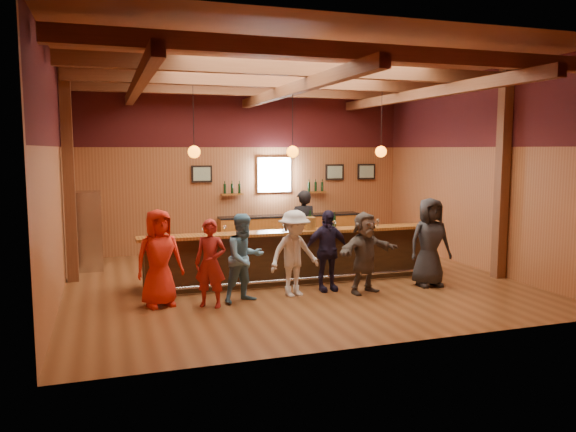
{
  "coord_description": "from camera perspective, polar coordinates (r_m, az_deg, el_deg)",
  "views": [
    {
      "loc": [
        -3.68,
        -10.86,
        2.76
      ],
      "look_at": [
        0.0,
        0.3,
        1.35
      ],
      "focal_mm": 35.0,
      "sensor_mm": 36.0,
      "label": 1
    }
  ],
  "objects": [
    {
      "name": "glass_a",
      "position": [
        10.82,
        -12.66,
        -1.38
      ],
      "size": [
        0.08,
        0.08,
        0.19
      ],
      "color": "silver",
      "rests_on": "bar_counter"
    },
    {
      "name": "wine_shelves",
      "position": [
        15.45,
        -1.34,
        2.61
      ],
      "size": [
        3.0,
        0.18,
        0.3
      ],
      "color": "brown",
      "rests_on": "room"
    },
    {
      "name": "back_bar_cabinet",
      "position": [
        15.54,
        0.25,
        -1.61
      ],
      "size": [
        4.0,
        0.52,
        0.95
      ],
      "color": "brown",
      "rests_on": "ground"
    },
    {
      "name": "glass_h",
      "position": [
        12.2,
        9.1,
        -0.47
      ],
      "size": [
        0.07,
        0.07,
        0.16
      ],
      "color": "silver",
      "rests_on": "bar_counter"
    },
    {
      "name": "bartender",
      "position": [
        13.14,
        1.52,
        -1.29
      ],
      "size": [
        0.67,
        0.45,
        1.8
      ],
      "primitive_type": "imported",
      "rotation": [
        0.0,
        0.0,
        3.11
      ],
      "color": "black",
      "rests_on": "ground"
    },
    {
      "name": "customer_dark",
      "position": [
        11.64,
        14.21,
        -2.59
      ],
      "size": [
        0.91,
        0.63,
        1.79
      ],
      "primitive_type": "imported",
      "rotation": [
        0.0,
        0.0,
        -0.07
      ],
      "color": "black",
      "rests_on": "ground"
    },
    {
      "name": "customer_redvest",
      "position": [
        9.91,
        -7.88,
        -4.78
      ],
      "size": [
        0.67,
        0.6,
        1.55
      ],
      "primitive_type": "imported",
      "rotation": [
        0.0,
        0.0,
        -0.5
      ],
      "color": "maroon",
      "rests_on": "ground"
    },
    {
      "name": "stainless_fridge",
      "position": [
        13.59,
        -19.85,
        -1.43
      ],
      "size": [
        0.7,
        0.7,
        1.8
      ],
      "primitive_type": "cube",
      "color": "silver",
      "rests_on": "ground"
    },
    {
      "name": "ice_bucket",
      "position": [
        11.51,
        2.23,
        -0.75
      ],
      "size": [
        0.24,
        0.24,
        0.26
      ],
      "primitive_type": "cylinder",
      "color": "brown",
      "rests_on": "bar_counter"
    },
    {
      "name": "bottle_b",
      "position": [
        11.87,
        4.72,
        -0.55
      ],
      "size": [
        0.07,
        0.07,
        0.33
      ],
      "color": "black",
      "rests_on": "bar_counter"
    },
    {
      "name": "customer_denim",
      "position": [
        10.16,
        -4.43,
        -4.28
      ],
      "size": [
        0.94,
        0.83,
        1.61
      ],
      "primitive_type": "imported",
      "rotation": [
        0.0,
        0.0,
        0.33
      ],
      "color": "teal",
      "rests_on": "ground"
    },
    {
      "name": "room",
      "position": [
        11.53,
        0.38,
        9.09
      ],
      "size": [
        9.04,
        9.0,
        4.52
      ],
      "color": "brown",
      "rests_on": "ground"
    },
    {
      "name": "glass_e",
      "position": [
        11.27,
        -0.44,
        -0.85
      ],
      "size": [
        0.09,
        0.09,
        0.2
      ],
      "color": "silver",
      "rests_on": "bar_counter"
    },
    {
      "name": "customer_orange",
      "position": [
        10.1,
        -12.96,
        -4.18
      ],
      "size": [
        0.95,
        0.74,
        1.72
      ],
      "primitive_type": "imported",
      "rotation": [
        0.0,
        0.0,
        0.25
      ],
      "color": "red",
      "rests_on": "ground"
    },
    {
      "name": "window",
      "position": [
        15.48,
        -1.42,
        4.21
      ],
      "size": [
        0.95,
        0.09,
        0.95
      ],
      "color": "silver",
      "rests_on": "room"
    },
    {
      "name": "bottle_a",
      "position": [
        11.64,
        2.27,
        -0.57
      ],
      "size": [
        0.08,
        0.08,
        0.38
      ],
      "color": "black",
      "rests_on": "bar_counter"
    },
    {
      "name": "glass_c",
      "position": [
        11.04,
        -6.42,
        -1.15
      ],
      "size": [
        0.08,
        0.08,
        0.17
      ],
      "color": "silver",
      "rests_on": "bar_counter"
    },
    {
      "name": "pendant_lights",
      "position": [
        11.46,
        0.47,
        6.58
      ],
      "size": [
        4.24,
        0.24,
        1.37
      ],
      "color": "black",
      "rests_on": "room"
    },
    {
      "name": "customer_white",
      "position": [
        10.51,
        0.65,
        -3.83
      ],
      "size": [
        1.17,
        0.86,
        1.63
      ],
      "primitive_type": "imported",
      "rotation": [
        0.0,
        0.0,
        0.27
      ],
      "color": "silver",
      "rests_on": "ground"
    },
    {
      "name": "framed_pictures",
      "position": [
        15.75,
        1.62,
        4.44
      ],
      "size": [
        5.35,
        0.05,
        0.45
      ],
      "color": "black",
      "rests_on": "room"
    },
    {
      "name": "customer_navy",
      "position": [
        10.95,
        3.96,
        -3.52
      ],
      "size": [
        0.94,
        0.41,
        1.59
      ],
      "primitive_type": "imported",
      "rotation": [
        0.0,
        0.0,
        0.02
      ],
      "color": "#1D172F",
      "rests_on": "ground"
    },
    {
      "name": "glass_d",
      "position": [
        11.07,
        -5.17,
        -1.12
      ],
      "size": [
        0.08,
        0.08,
        0.17
      ],
      "color": "silver",
      "rests_on": "bar_counter"
    },
    {
      "name": "customer_brown",
      "position": [
        10.85,
        7.81,
        -3.7
      ],
      "size": [
        1.53,
        0.88,
        1.57
      ],
      "primitive_type": "imported",
      "rotation": [
        0.0,
        0.0,
        0.3
      ],
      "color": "#514840",
      "rests_on": "ground"
    },
    {
      "name": "glass_b",
      "position": [
        10.9,
        -8.57,
        -1.32
      ],
      "size": [
        0.07,
        0.07,
        0.16
      ],
      "color": "silver",
      "rests_on": "bar_counter"
    },
    {
      "name": "glass_g",
      "position": [
        11.97,
        7.02,
        -0.48
      ],
      "size": [
        0.08,
        0.08,
        0.19
      ],
      "color": "silver",
      "rests_on": "bar_counter"
    },
    {
      "name": "glass_f",
      "position": [
        11.64,
        4.75,
        -0.7
      ],
      "size": [
        0.08,
        0.08,
        0.18
      ],
      "color": "silver",
      "rests_on": "bar_counter"
    },
    {
      "name": "bar_counter",
      "position": [
        11.83,
        0.31,
        -4.07
      ],
      "size": [
        6.3,
        1.07,
        1.11
      ],
      "color": "black",
      "rests_on": "ground"
    }
  ]
}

